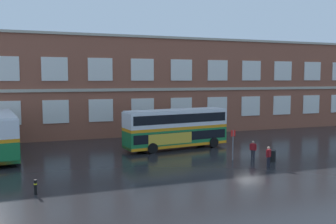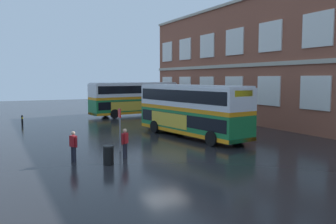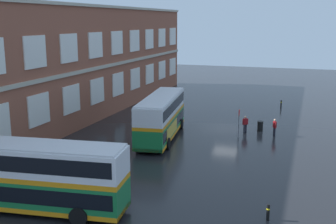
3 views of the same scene
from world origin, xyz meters
The scene contains 8 objects.
ground_plane centered at (0.00, 2.00, 0.00)m, with size 120.00×120.00×0.00m, color black.
double_decker_near centered at (-22.48, 6.88, 2.15)m, with size 3.96×11.24×4.07m.
double_decker_middle centered at (-5.61, 5.06, 2.15)m, with size 11.25×4.05×4.07m.
waiting_passenger centered at (-1.29, -4.96, 0.93)m, with size 0.62×0.39×1.70m.
second_passenger centered at (-0.94, -2.10, 0.93)m, with size 0.49×0.56×1.70m.
bus_stand_flag centered at (-2.80, -1.76, 1.64)m, with size 0.44×0.10×2.70m.
station_litter_bin centered at (0.19, -3.44, 0.52)m, with size 0.60×0.60×1.03m.
safety_bollard_east centered at (-19.34, -6.23, 0.49)m, with size 0.19×0.19×0.95m.
Camera 2 is at (18.09, -8.90, 4.58)m, focal length 37.73 mm.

